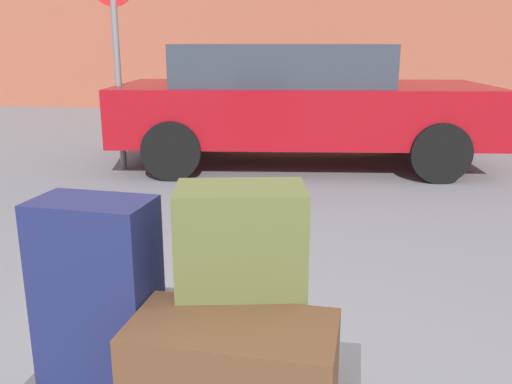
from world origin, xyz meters
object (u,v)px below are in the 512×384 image
Objects in this scene: suitcase_olive_center at (241,285)px; no_parking_sign at (116,43)px; duffel_bag_brown_front_right at (233,374)px; bollard_kerb_near at (454,113)px; suitcase_navy_stacked_top at (98,292)px; parked_car at (297,101)px.

suitcase_olive_center is 4.99m from no_parking_sign.
bollard_kerb_near is (1.88, 8.14, -0.19)m from duffel_bag_brown_front_right.
no_parking_sign reaches higher than suitcase_navy_stacked_top.
suitcase_olive_center is 0.15× the size of parked_car.
no_parking_sign is at bearing 115.96° from suitcase_navy_stacked_top.
duffel_bag_brown_front_right is at bearing -14.63° from suitcase_navy_stacked_top.
suitcase_navy_stacked_top is at bearing 178.39° from suitcase_olive_center.
bollard_kerb_near is at bearing 78.55° from duffel_bag_brown_front_right.
no_parking_sign is at bearing 118.76° from duffel_bag_brown_front_right.
suitcase_olive_center is 0.47m from suitcase_navy_stacked_top.
suitcase_navy_stacked_top is at bearing -91.05° from parked_car.
suitcase_olive_center is 8.13m from bollard_kerb_near.
parked_car is (-0.37, 4.98, 0.09)m from suitcase_olive_center.
duffel_bag_brown_front_right is at bearing -96.46° from suitcase_olive_center.
suitcase_navy_stacked_top is at bearing 163.83° from duffel_bag_brown_front_right.
suitcase_navy_stacked_top is 4.87m from no_parking_sign.
no_parking_sign is at bearing 105.70° from suitcase_olive_center.
suitcase_olive_center reaches higher than duffel_bag_brown_front_right.
parked_car is (-0.40, 5.23, 0.26)m from duffel_bag_brown_front_right.
parked_car is at bearing 95.89° from duffel_bag_brown_front_right.
suitcase_navy_stacked_top is (-0.46, -0.09, -0.02)m from suitcase_olive_center.
bollard_kerb_near is (2.28, 2.91, -0.45)m from parked_car.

